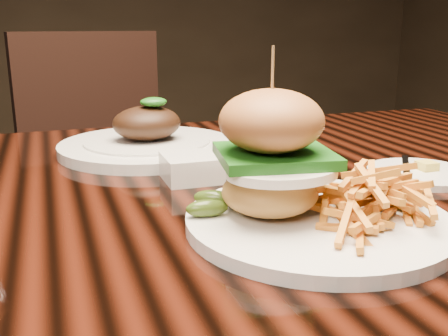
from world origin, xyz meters
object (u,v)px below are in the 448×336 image
object	(u,v)px
chair_far	(105,168)
far_dish	(147,142)
burger_plate	(312,184)
dining_table	(184,229)

from	to	relation	value
chair_far	far_dish	bearing A→B (deg)	-101.63
far_dish	chair_far	bearing A→B (deg)	90.72
burger_plate	far_dish	distance (m)	0.43
burger_plate	chair_far	bearing A→B (deg)	117.04
dining_table	chair_far	size ratio (longest dim) A/B	1.68
burger_plate	chair_far	world-z (taller)	same
burger_plate	chair_far	distance (m)	1.15
burger_plate	dining_table	bearing A→B (deg)	132.73
far_dish	chair_far	xyz separation A→B (m)	(-0.01, 0.70, -0.23)
dining_table	far_dish	bearing A→B (deg)	94.36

